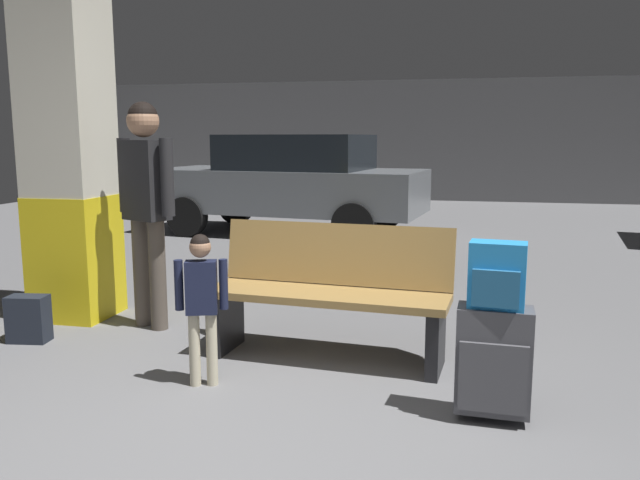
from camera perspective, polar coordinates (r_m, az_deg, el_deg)
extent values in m
cube|color=slate|center=(6.66, 3.80, -4.00)|extent=(18.00, 18.00, 0.10)
cube|color=#565658|center=(15.31, 8.84, 8.79)|extent=(18.00, 0.12, 2.80)
cube|color=yellow|center=(5.59, -21.04, -1.39)|extent=(0.57, 0.57, 1.00)
cube|color=beige|center=(5.53, -21.96, 14.15)|extent=(0.56, 0.56, 2.02)
cube|color=#9E7A42|center=(4.18, 0.55, -5.01)|extent=(1.63, 0.58, 0.05)
cube|color=#9E7A42|center=(4.37, 1.51, -1.26)|extent=(1.60, 0.25, 0.42)
cube|color=black|center=(4.50, -8.34, -7.17)|extent=(0.12, 0.41, 0.41)
cube|color=black|center=(4.11, 10.33, -8.82)|extent=(0.12, 0.41, 0.41)
cube|color=#4C4C51|center=(3.48, 15.27, -10.30)|extent=(0.39, 0.22, 0.56)
cube|color=#4C4C51|center=(3.39, 15.22, -11.88)|extent=(0.34, 0.04, 0.36)
cube|color=#A5A5AA|center=(3.48, 15.47, -5.70)|extent=(0.14, 0.03, 0.02)
cylinder|color=black|center=(3.67, 12.50, -14.21)|extent=(0.02, 0.04, 0.04)
cylinder|color=black|center=(3.67, 17.65, -14.42)|extent=(0.02, 0.04, 0.04)
cube|color=#268CD8|center=(3.36, 15.59, -3.04)|extent=(0.30, 0.19, 0.34)
cube|color=#23608E|center=(3.28, 15.45, -4.24)|extent=(0.23, 0.06, 0.19)
cylinder|color=black|center=(3.33, 15.71, -0.38)|extent=(0.06, 0.03, 0.02)
cylinder|color=beige|center=(3.89, -9.67, -9.61)|extent=(0.07, 0.07, 0.44)
cylinder|color=beige|center=(3.90, -11.17, -9.60)|extent=(0.07, 0.07, 0.44)
cube|color=#191E38|center=(3.79, -10.59, -4.18)|extent=(0.20, 0.16, 0.31)
cylinder|color=#191E38|center=(3.78, -8.64, -3.94)|extent=(0.05, 0.05, 0.30)
cylinder|color=#191E38|center=(3.80, -12.53, -3.96)|extent=(0.05, 0.05, 0.30)
sphere|color=#A87A5B|center=(3.74, -10.69, -0.61)|extent=(0.13, 0.13, 0.13)
sphere|color=black|center=(3.74, -10.70, -0.35)|extent=(0.12, 0.12, 0.12)
cylinder|color=red|center=(3.88, -11.41, -3.65)|extent=(0.06, 0.06, 0.10)
cylinder|color=red|center=(3.87, -11.45, -2.57)|extent=(0.01, 0.01, 0.06)
cylinder|color=brown|center=(5.02, -14.33, -3.09)|extent=(0.13, 0.13, 0.85)
cylinder|color=brown|center=(5.17, -15.70, -2.80)|extent=(0.13, 0.13, 0.85)
cube|color=#232326|center=(5.00, -15.37, 5.19)|extent=(0.40, 0.33, 0.60)
cylinder|color=#232326|center=(4.81, -13.54, 5.47)|extent=(0.10, 0.10, 0.57)
cylinder|color=#232326|center=(5.19, -17.09, 5.58)|extent=(0.10, 0.10, 0.57)
sphere|color=#A87A5B|center=(4.99, -15.58, 10.22)|extent=(0.24, 0.24, 0.24)
sphere|color=black|center=(4.99, -15.60, 10.61)|extent=(0.22, 0.22, 0.22)
cube|color=#1E232D|center=(5.09, -24.66, -6.44)|extent=(0.30, 0.20, 0.34)
cube|color=#333842|center=(5.18, -24.12, -6.71)|extent=(0.23, 0.06, 0.19)
cylinder|color=black|center=(5.05, -24.78, -4.71)|extent=(0.06, 0.03, 0.02)
cube|color=slate|center=(9.80, -2.90, 4.48)|extent=(4.28, 2.21, 0.64)
cube|color=black|center=(9.71, -2.11, 7.87)|extent=(2.28, 1.80, 0.52)
cylinder|color=black|center=(9.71, -11.82, 2.06)|extent=(0.62, 0.27, 0.60)
cylinder|color=black|center=(11.10, -7.52, 3.04)|extent=(0.62, 0.27, 0.60)
cylinder|color=black|center=(8.65, 3.06, 1.40)|extent=(0.62, 0.27, 0.60)
cylinder|color=black|center=(10.18, 5.63, 2.53)|extent=(0.62, 0.27, 0.60)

